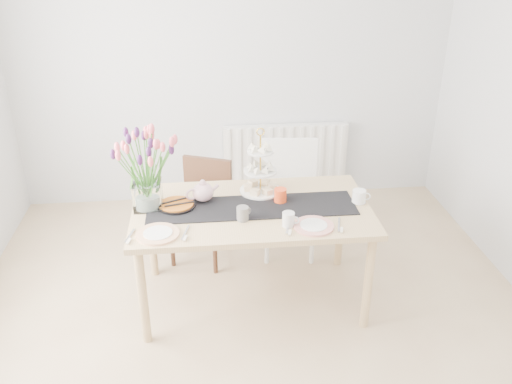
{
  "coord_description": "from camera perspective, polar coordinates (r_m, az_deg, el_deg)",
  "views": [
    {
      "loc": [
        -0.28,
        -2.64,
        2.47
      ],
      "look_at": [
        0.04,
        0.51,
        0.89
      ],
      "focal_mm": 38.0,
      "sensor_mm": 36.0,
      "label": 1
    }
  ],
  "objects": [
    {
      "name": "chair_brown",
      "position": [
        4.35,
        -5.52,
        -1.1
      ],
      "size": [
        0.52,
        0.52,
        0.81
      ],
      "rotation": [
        0.0,
        0.0,
        -0.39
      ],
      "color": "#392315",
      "rests_on": "ground"
    },
    {
      "name": "tart_tin",
      "position": [
        3.68,
        -8.37,
        -1.4
      ],
      "size": [
        0.26,
        0.26,
        0.03
      ],
      "rotation": [
        0.0,
        0.0,
        -0.01
      ],
      "color": "black",
      "rests_on": "dining_table"
    },
    {
      "name": "plate_left",
      "position": [
        3.39,
        -10.3,
        -4.36
      ],
      "size": [
        0.32,
        0.32,
        0.01
      ],
      "primitive_type": "cylinder",
      "rotation": [
        0.0,
        0.0,
        -0.23
      ],
      "color": "silver",
      "rests_on": "dining_table"
    },
    {
      "name": "mug_white",
      "position": [
        3.42,
        3.42,
        -2.89
      ],
      "size": [
        0.1,
        0.1,
        0.09
      ],
      "primitive_type": "cylinder",
      "rotation": [
        0.0,
        0.0,
        -0.36
      ],
      "color": "silver",
      "rests_on": "dining_table"
    },
    {
      "name": "teapot",
      "position": [
        3.71,
        -5.6,
        -0.01
      ],
      "size": [
        0.28,
        0.26,
        0.15
      ],
      "primitive_type": null,
      "rotation": [
        0.0,
        0.0,
        0.34
      ],
      "color": "silver",
      "rests_on": "dining_table"
    },
    {
      "name": "chair_white",
      "position": [
        4.4,
        3.49,
        0.4
      ],
      "size": [
        0.5,
        0.5,
        0.92
      ],
      "rotation": [
        0.0,
        0.0,
        -0.1
      ],
      "color": "white",
      "rests_on": "ground"
    },
    {
      "name": "mug_grey",
      "position": [
        3.48,
        -1.41,
        -2.29
      ],
      "size": [
        0.11,
        0.11,
        0.09
      ],
      "primitive_type": "cylinder",
      "rotation": [
        0.0,
        0.0,
        0.65
      ],
      "color": "slate",
      "rests_on": "dining_table"
    },
    {
      "name": "mug_orange",
      "position": [
        3.7,
        2.57,
        -0.39
      ],
      "size": [
        0.12,
        0.12,
        0.1
      ],
      "primitive_type": "cylinder",
      "rotation": [
        0.0,
        0.0,
        0.9
      ],
      "color": "#F8481B",
      "rests_on": "dining_table"
    },
    {
      "name": "dining_table",
      "position": [
        3.68,
        -0.44,
        -2.71
      ],
      "size": [
        1.6,
        0.9,
        0.75
      ],
      "color": "tan",
      "rests_on": "ground"
    },
    {
      "name": "radiator",
      "position": [
        5.29,
        3.1,
        4.0
      ],
      "size": [
        1.2,
        0.08,
        0.6
      ],
      "primitive_type": "cube",
      "color": "white",
      "rests_on": "room_shell"
    },
    {
      "name": "cake_stand",
      "position": [
        3.8,
        0.46,
        1.64
      ],
      "size": [
        0.29,
        0.29,
        0.43
      ],
      "rotation": [
        0.0,
        0.0,
        0.42
      ],
      "color": "gold",
      "rests_on": "dining_table"
    },
    {
      "name": "room_shell",
      "position": [
        2.9,
        0.19,
        2.68
      ],
      "size": [
        4.5,
        4.5,
        4.5
      ],
      "color": "tan",
      "rests_on": "ground"
    },
    {
      "name": "plate_right",
      "position": [
        3.44,
        6.08,
        -3.57
      ],
      "size": [
        0.31,
        0.31,
        0.01
      ],
      "primitive_type": "cylinder",
      "rotation": [
        0.0,
        0.0,
        -0.26
      ],
      "color": "white",
      "rests_on": "dining_table"
    },
    {
      "name": "tulip_vase",
      "position": [
        3.57,
        -11.71,
        3.7
      ],
      "size": [
        0.68,
        0.68,
        0.58
      ],
      "rotation": [
        0.0,
        0.0,
        0.05
      ],
      "color": "silver",
      "rests_on": "dining_table"
    },
    {
      "name": "cream_jug",
      "position": [
        3.76,
        10.78,
        -0.47
      ],
      "size": [
        0.11,
        0.11,
        0.09
      ],
      "primitive_type": "cylinder",
      "rotation": [
        0.0,
        0.0,
        -0.25
      ],
      "color": "white",
      "rests_on": "dining_table"
    },
    {
      "name": "table_runner",
      "position": [
        3.65,
        -0.44,
        -1.61
      ],
      "size": [
        1.4,
        0.35,
        0.01
      ],
      "primitive_type": "cube",
      "color": "black",
      "rests_on": "dining_table"
    }
  ]
}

